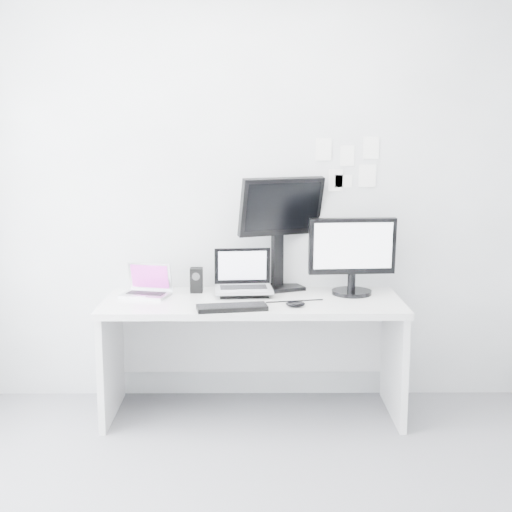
# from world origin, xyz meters

# --- Properties ---
(back_wall) EXTENTS (3.60, 0.00, 3.60)m
(back_wall) POSITION_xyz_m (0.00, 1.60, 1.35)
(back_wall) COLOR silver
(back_wall) RESTS_ON ground
(desk) EXTENTS (1.80, 0.70, 0.73)m
(desk) POSITION_xyz_m (0.00, 1.25, 0.36)
(desk) COLOR silver
(desk) RESTS_ON ground
(macbook) EXTENTS (0.32, 0.27, 0.21)m
(macbook) POSITION_xyz_m (-0.66, 1.33, 0.84)
(macbook) COLOR #B6B6BB
(macbook) RESTS_ON desk
(speaker) EXTENTS (0.09, 0.09, 0.16)m
(speaker) POSITION_xyz_m (-0.35, 1.45, 0.81)
(speaker) COLOR black
(speaker) RESTS_ON desk
(dell_laptop) EXTENTS (0.37, 0.30, 0.29)m
(dell_laptop) POSITION_xyz_m (-0.06, 1.35, 0.88)
(dell_laptop) COLOR #A6A8AC
(dell_laptop) RESTS_ON desk
(rear_monitor) EXTENTS (0.58, 0.39, 0.74)m
(rear_monitor) POSITION_xyz_m (0.17, 1.52, 1.10)
(rear_monitor) COLOR black
(rear_monitor) RESTS_ON desk
(samsung_monitor) EXTENTS (0.56, 0.29, 0.50)m
(samsung_monitor) POSITION_xyz_m (0.62, 1.39, 0.98)
(samsung_monitor) COLOR black
(samsung_monitor) RESTS_ON desk
(keyboard) EXTENTS (0.42, 0.21, 0.03)m
(keyboard) POSITION_xyz_m (-0.12, 1.00, 0.74)
(keyboard) COLOR black
(keyboard) RESTS_ON desk
(mouse) EXTENTS (0.12, 0.08, 0.04)m
(mouse) POSITION_xyz_m (0.25, 1.06, 0.75)
(mouse) COLOR black
(mouse) RESTS_ON desk
(wall_note_0) EXTENTS (0.10, 0.00, 0.14)m
(wall_note_0) POSITION_xyz_m (0.45, 1.59, 1.62)
(wall_note_0) COLOR white
(wall_note_0) RESTS_ON back_wall
(wall_note_1) EXTENTS (0.09, 0.00, 0.13)m
(wall_note_1) POSITION_xyz_m (0.60, 1.59, 1.58)
(wall_note_1) COLOR white
(wall_note_1) RESTS_ON back_wall
(wall_note_2) EXTENTS (0.10, 0.00, 0.14)m
(wall_note_2) POSITION_xyz_m (0.75, 1.59, 1.63)
(wall_note_2) COLOR white
(wall_note_2) RESTS_ON back_wall
(wall_note_3) EXTENTS (0.11, 0.00, 0.08)m
(wall_note_3) POSITION_xyz_m (0.58, 1.59, 1.42)
(wall_note_3) COLOR white
(wall_note_3) RESTS_ON back_wall
(wall_note_4) EXTENTS (0.11, 0.00, 0.14)m
(wall_note_4) POSITION_xyz_m (0.73, 1.59, 1.45)
(wall_note_4) COLOR white
(wall_note_4) RESTS_ON back_wall
(wall_note_5) EXTENTS (0.09, 0.00, 0.14)m
(wall_note_5) POSITION_xyz_m (0.53, 1.59, 1.43)
(wall_note_5) COLOR white
(wall_note_5) RESTS_ON back_wall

